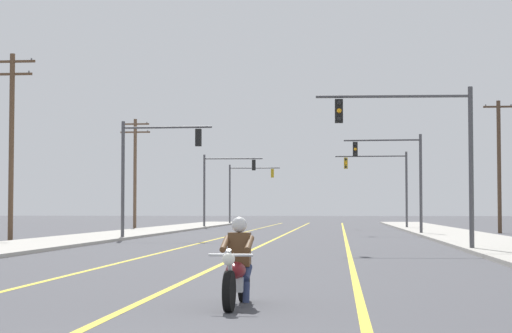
{
  "coord_description": "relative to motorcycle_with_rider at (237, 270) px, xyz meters",
  "views": [
    {
      "loc": [
        3.1,
        -8.32,
        1.59
      ],
      "look_at": [
        0.58,
        19.15,
        2.89
      ],
      "focal_mm": 63.34,
      "sensor_mm": 36.0,
      "label": 1
    }
  ],
  "objects": [
    {
      "name": "sidewalk_kerb_right",
      "position": [
        8.5,
        33.62,
        -0.52
      ],
      "size": [
        4.4,
        110.0,
        0.14
      ],
      "primitive_type": "cube",
      "color": "#ADA89E",
      "rests_on": "ground"
    },
    {
      "name": "traffic_signal_near_left",
      "position": [
        -8.25,
        31.66,
        3.51
      ],
      "size": [
        4.82,
        0.38,
        6.2
      ],
      "color": "#47474C",
      "rests_on": "ground"
    },
    {
      "name": "sidewalk_kerb_left",
      "position": [
        -11.38,
        33.62,
        -0.52
      ],
      "size": [
        4.4,
        110.0,
        0.14
      ],
      "primitive_type": "cube",
      "color": "#ADA89E",
      "rests_on": "ground"
    },
    {
      "name": "utility_pole_left_near",
      "position": [
        -14.98,
        29.86,
        4.57
      ],
      "size": [
        2.38,
        0.26,
        9.55
      ],
      "color": "brown",
      "rests_on": "ground"
    },
    {
      "name": "lane_stripe_center",
      "position": [
        -1.71,
        38.62,
        -0.58
      ],
      "size": [
        0.16,
        100.0,
        0.01
      ],
      "primitive_type": "cube",
      "color": "yellow",
      "rests_on": "ground"
    },
    {
      "name": "traffic_signal_mid_right",
      "position": [
        5.32,
        41.38,
        3.51
      ],
      "size": [
        4.79,
        0.37,
        6.2
      ],
      "color": "#47474C",
      "rests_on": "ground"
    },
    {
      "name": "traffic_signal_mid_left",
      "position": [
        -8.25,
        60.94,
        3.52
      ],
      "size": [
        5.04,
        0.44,
        6.2
      ],
      "color": "#47474C",
      "rests_on": "ground"
    },
    {
      "name": "lane_stripe_left",
      "position": [
        -4.8,
        38.62,
        -0.58
      ],
      "size": [
        0.16,
        100.0,
        0.01
      ],
      "primitive_type": "cube",
      "color": "yellow",
      "rests_on": "ground"
    },
    {
      "name": "motorcycle_with_rider",
      "position": [
        0.0,
        0.0,
        0.0
      ],
      "size": [
        0.7,
        2.19,
        1.46
      ],
      "color": "black",
      "rests_on": "ground"
    },
    {
      "name": "traffic_signal_far_right",
      "position": [
        5.39,
        58.43,
        3.57
      ],
      "size": [
        5.78,
        0.37,
        6.2
      ],
      "color": "#47474C",
      "rests_on": "ground"
    },
    {
      "name": "lane_stripe_right",
      "position": [
        2.01,
        38.62,
        -0.58
      ],
      "size": [
        0.16,
        100.0,
        0.01
      ],
      "primitive_type": "cube",
      "color": "yellow",
      "rests_on": "ground"
    },
    {
      "name": "utility_pole_right_far",
      "position": [
        12.18,
        45.75,
        3.97
      ],
      "size": [
        1.96,
        0.26,
        8.74
      ],
      "color": "#4C3828",
      "rests_on": "ground"
    },
    {
      "name": "utility_pole_left_far",
      "position": [
        -14.5,
        55.82,
        4.18
      ],
      "size": [
        2.39,
        0.26,
        8.77
      ],
      "color": "brown",
      "rests_on": "ground"
    },
    {
      "name": "traffic_signal_near_right",
      "position": [
        4.89,
        19.62,
        3.57
      ],
      "size": [
        5.9,
        0.57,
        6.2
      ],
      "color": "#47474C",
      "rests_on": "ground"
    },
    {
      "name": "traffic_signal_far_left",
      "position": [
        -8.1,
        78.43,
        3.54
      ],
      "size": [
        5.32,
        0.38,
        6.2
      ],
      "color": "#47474C",
      "rests_on": "ground"
    }
  ]
}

